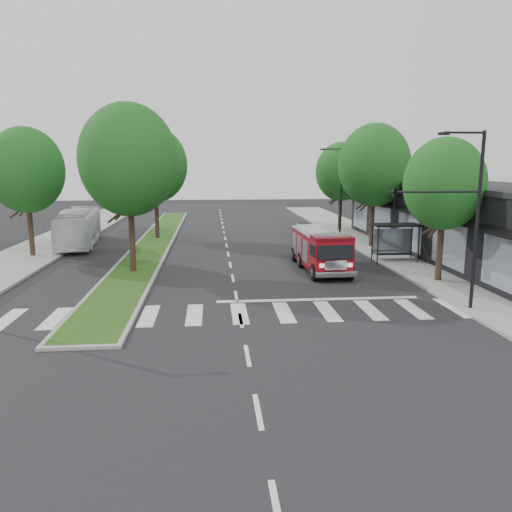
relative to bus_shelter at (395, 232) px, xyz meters
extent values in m
plane|color=black|center=(-11.20, -8.15, -2.04)|extent=(140.00, 140.00, 0.00)
cube|color=gray|center=(1.30, 1.85, -1.96)|extent=(5.00, 80.00, 0.15)
cube|color=gray|center=(-25.70, 1.85, -1.96)|extent=(5.00, 80.00, 0.15)
cube|color=gray|center=(-17.20, 9.85, -1.97)|extent=(3.00, 50.00, 0.14)
cube|color=#2A4A15|center=(-17.20, 9.85, -1.89)|extent=(2.60, 49.50, 0.02)
cube|color=black|center=(5.80, 1.85, 0.46)|extent=(8.00, 30.00, 5.00)
cylinder|color=black|center=(-1.40, -0.75, -0.79)|extent=(0.08, 0.08, 2.50)
cylinder|color=black|center=(1.40, -0.75, -0.79)|extent=(0.08, 0.08, 2.50)
cylinder|color=black|center=(-1.40, 0.45, -0.79)|extent=(0.08, 0.08, 2.50)
cylinder|color=black|center=(1.40, 0.45, -0.79)|extent=(0.08, 0.08, 2.50)
cube|color=black|center=(0.00, -0.15, 0.51)|extent=(3.20, 1.60, 0.12)
cube|color=#8C99A5|center=(0.00, 0.55, -0.74)|extent=(2.80, 0.04, 1.80)
cube|color=black|center=(0.00, -0.15, -1.49)|extent=(2.40, 0.40, 0.08)
cylinder|color=black|center=(0.30, -6.15, -0.17)|extent=(0.36, 0.36, 3.74)
ellipsoid|color=#113E13|center=(0.30, -6.15, 3.49)|extent=(4.40, 4.40, 5.06)
cylinder|color=black|center=(0.30, 5.85, 0.16)|extent=(0.36, 0.36, 4.40)
ellipsoid|color=#113E13|center=(0.30, 5.85, 4.46)|extent=(5.60, 5.60, 6.44)
cylinder|color=black|center=(0.30, 15.85, -0.06)|extent=(0.36, 0.36, 3.96)
ellipsoid|color=#113E13|center=(0.30, 15.85, 3.81)|extent=(5.00, 5.00, 5.75)
cylinder|color=black|center=(-17.20, -2.15, 0.27)|extent=(0.36, 0.36, 4.62)
ellipsoid|color=#113E13|center=(-17.20, -2.15, 4.79)|extent=(5.80, 5.80, 6.67)
cylinder|color=black|center=(-17.20, 11.85, 0.16)|extent=(0.36, 0.36, 4.40)
ellipsoid|color=#113E13|center=(-17.20, 11.85, 4.46)|extent=(5.60, 5.60, 6.44)
cylinder|color=black|center=(-25.20, 3.85, 0.05)|extent=(0.36, 0.36, 4.18)
ellipsoid|color=#113E13|center=(-25.20, 3.85, 4.14)|extent=(5.20, 5.20, 5.98)
cylinder|color=black|center=(-0.70, -11.65, 1.96)|extent=(0.16, 0.16, 8.00)
cylinder|color=black|center=(-1.60, -11.65, 5.86)|extent=(1.80, 0.10, 0.10)
cube|color=black|center=(-2.50, -11.65, 5.81)|extent=(0.45, 0.20, 0.12)
cylinder|color=black|center=(-2.70, -11.65, 3.36)|extent=(4.00, 0.10, 0.10)
imported|color=black|center=(-4.50, -11.65, 2.96)|extent=(0.18, 0.22, 1.10)
cylinder|color=black|center=(-0.70, 11.85, 1.96)|extent=(0.16, 0.16, 8.00)
cylinder|color=black|center=(-1.60, 11.85, 5.86)|extent=(1.80, 0.10, 0.10)
cube|color=black|center=(-2.50, 11.85, 5.81)|extent=(0.45, 0.20, 0.12)
cube|color=#57040B|center=(-5.63, -2.12, -1.59)|extent=(2.48, 7.58, 0.22)
cube|color=maroon|center=(-5.65, -1.40, -0.65)|extent=(2.42, 5.79, 1.79)
cube|color=maroon|center=(-5.54, -4.89, -0.65)|extent=(2.29, 1.68, 1.88)
cube|color=#B2B2B7|center=(-5.65, -1.40, 0.28)|extent=(2.42, 5.79, 0.11)
cylinder|color=#B2B2B7|center=(-6.45, -1.43, 0.46)|extent=(0.26, 5.36, 0.09)
cylinder|color=#B2B2B7|center=(-4.85, -1.38, 0.46)|extent=(0.26, 5.36, 0.09)
cube|color=silver|center=(-5.50, -5.91, -1.50)|extent=(2.33, 0.39, 0.31)
cube|color=#8C99A5|center=(-5.54, -4.89, 0.55)|extent=(1.98, 0.38, 0.16)
cylinder|color=black|center=(-6.56, -5.19, -1.55)|extent=(0.34, 0.99, 0.98)
cylinder|color=black|center=(-4.50, -5.12, -1.55)|extent=(0.34, 0.99, 0.98)
cylinder|color=black|center=(-6.68, -1.44, -1.55)|extent=(0.34, 0.99, 0.98)
cylinder|color=black|center=(-4.62, -1.37, -1.55)|extent=(0.34, 0.99, 0.98)
cylinder|color=black|center=(-6.75, 0.71, -1.55)|extent=(0.34, 0.99, 0.98)
cylinder|color=black|center=(-4.69, 0.78, -1.55)|extent=(0.34, 0.99, 0.98)
imported|color=silver|center=(-23.20, 9.01, -0.55)|extent=(3.85, 10.92, 2.98)
camera|label=1|loc=(-12.36, -32.57, 4.54)|focal=35.00mm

